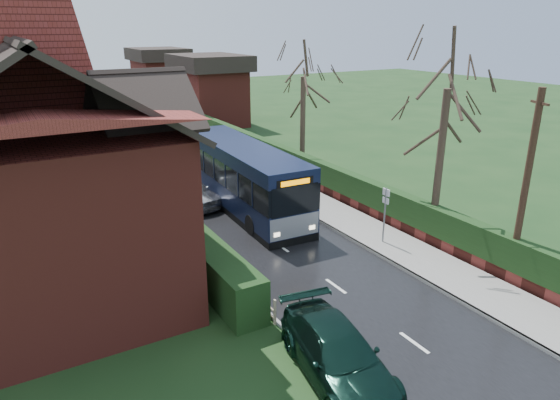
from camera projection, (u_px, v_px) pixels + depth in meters
ground at (306, 265)px, 19.99m from camera, size 140.00×140.00×0.00m
road at (210, 195)px, 28.14m from camera, size 6.00×100.00×0.02m
pavement at (275, 183)px, 30.14m from camera, size 2.50×100.00×0.14m
kerb_right at (258, 186)px, 29.57m from camera, size 0.12×100.00×0.14m
kerb_left at (157, 204)px, 26.69m from camera, size 0.12×100.00×0.10m
front_hedge at (171, 225)px, 21.96m from camera, size 1.20×16.00×1.60m
picket_fence at (187, 229)px, 22.43m from camera, size 0.10×16.00×0.90m
right_wall_hedge at (297, 165)px, 30.55m from camera, size 0.60×50.00×1.80m
brick_house at (38, 161)px, 18.30m from camera, size 9.30×14.60×10.30m
bus at (243, 177)px, 25.77m from camera, size 2.94×11.11×3.35m
car_silver at (190, 192)px, 26.46m from camera, size 2.73×4.66×1.49m
car_green at (337, 354)px, 13.49m from camera, size 2.74×5.08×1.40m
car_distant at (102, 103)px, 57.39m from camera, size 2.36×4.11×1.28m
bus_stop_sign at (385, 208)px, 21.33m from camera, size 0.07×0.39×2.60m
telegraph_pole at (525, 190)px, 17.44m from camera, size 0.43×0.88×7.19m
tree_right_near at (449, 77)px, 19.72m from camera, size 4.44×4.44×9.58m
tree_right_far at (304, 70)px, 30.16m from camera, size 4.54×4.54×8.76m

